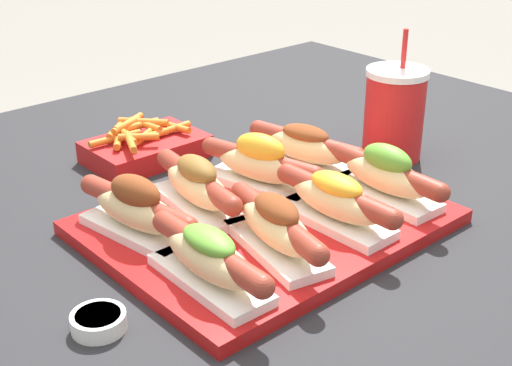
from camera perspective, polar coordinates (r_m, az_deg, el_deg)
name	(u,v)px	position (r m, az deg, el deg)	size (l,w,h in m)	color
serving_tray	(266,222)	(0.93, 0.82, -3.13)	(0.43, 0.34, 0.02)	#B71414
hot_dog_0	(209,258)	(0.77, -3.75, -6.01)	(0.06, 0.20, 0.07)	white
hot_dog_1	(276,226)	(0.83, 1.63, -3.47)	(0.09, 0.20, 0.07)	white
hot_dog_2	(336,200)	(0.89, 6.41, -1.39)	(0.06, 0.20, 0.07)	white
hot_dog_3	(386,175)	(0.97, 10.36, 0.66)	(0.07, 0.20, 0.08)	white
hot_dog_4	(137,209)	(0.88, -9.52, -2.05)	(0.08, 0.20, 0.08)	white
hot_dog_5	(197,185)	(0.93, -4.72, -0.18)	(0.08, 0.20, 0.07)	white
hot_dog_6	(260,164)	(0.99, 0.35, 1.56)	(0.09, 0.20, 0.08)	white
hot_dog_7	(305,147)	(1.05, 3.95, 2.90)	(0.09, 0.20, 0.07)	white
sauce_bowl	(99,321)	(0.76, -12.49, -10.71)	(0.06, 0.06, 0.02)	white
drink_cup	(394,114)	(1.14, 10.99, 5.47)	(0.10, 0.10, 0.20)	red
fries_basket	(145,146)	(1.14, -8.91, 2.91)	(0.18, 0.13, 0.06)	#B21919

